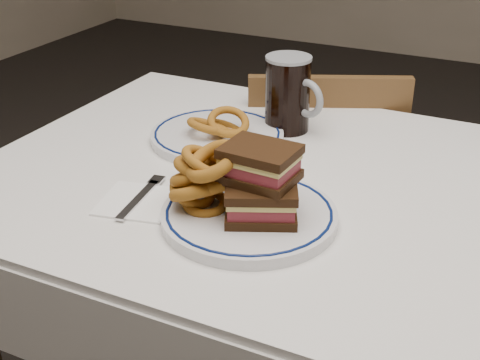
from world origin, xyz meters
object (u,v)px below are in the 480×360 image
at_px(far_plate, 217,136).
at_px(main_plate, 249,215).
at_px(reuben_sandwich, 261,183).
at_px(chair_far, 319,199).
at_px(beer_mug, 289,93).

bearing_deg(far_plate, main_plate, -53.36).
bearing_deg(reuben_sandwich, chair_far, 100.58).
bearing_deg(beer_mug, chair_far, 92.25).
distance_m(reuben_sandwich, far_plate, 0.36).
bearing_deg(main_plate, beer_mug, 103.34).
bearing_deg(main_plate, reuben_sandwich, -11.07).
height_order(main_plate, beer_mug, beer_mug).
xyz_separation_m(beer_mug, far_plate, (-0.11, -0.12, -0.07)).
distance_m(chair_far, far_plate, 0.51).
relative_size(chair_far, main_plate, 2.86).
xyz_separation_m(reuben_sandwich, far_plate, (-0.22, 0.27, -0.07)).
distance_m(chair_far, beer_mug, 0.47).
bearing_deg(chair_far, main_plate, -81.15).
xyz_separation_m(main_plate, reuben_sandwich, (0.02, -0.00, 0.07)).
bearing_deg(chair_far, beer_mug, -87.75).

